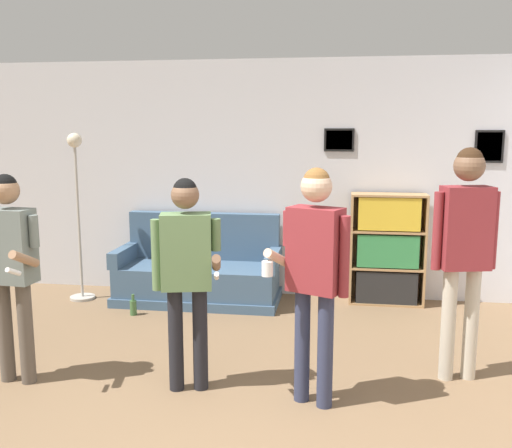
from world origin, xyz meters
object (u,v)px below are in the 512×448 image
at_px(person_spectator_near_bookshelf, 465,238).
at_px(couch, 199,273).
at_px(person_player_foreground_left, 10,258).
at_px(person_watcher_holding_cup, 315,262).
at_px(bottle_on_floor, 133,307).
at_px(bookshelf, 387,249).
at_px(floor_lamp, 78,203).
at_px(person_player_foreground_center, 186,264).

bearing_deg(person_spectator_near_bookshelf, couch, 145.41).
relative_size(person_player_foreground_left, person_watcher_holding_cup, 0.96).
bearing_deg(person_watcher_holding_cup, person_player_foreground_left, 179.37).
bearing_deg(person_player_foreground_left, bottle_on_floor, 79.23).
bearing_deg(bookshelf, couch, -174.83).
relative_size(couch, floor_lamp, 0.97).
height_order(couch, bookshelf, bookshelf).
relative_size(person_player_foreground_left, person_player_foreground_center, 1.01).
height_order(person_player_foreground_center, person_watcher_holding_cup, person_watcher_holding_cup).
xyz_separation_m(couch, bookshelf, (2.09, 0.19, 0.30)).
xyz_separation_m(bookshelf, floor_lamp, (-3.43, -0.35, 0.50)).
bearing_deg(person_watcher_holding_cup, bookshelf, 74.53).
bearing_deg(person_watcher_holding_cup, person_spectator_near_bookshelf, 27.83).
bearing_deg(person_player_foreground_left, person_player_foreground_center, 2.78).
xyz_separation_m(couch, person_player_foreground_center, (0.47, -2.21, 0.66)).
distance_m(floor_lamp, person_watcher_holding_cup, 3.48).
bearing_deg(floor_lamp, person_watcher_holding_cup, -38.02).
xyz_separation_m(person_spectator_near_bookshelf, bottle_on_floor, (-3.05, 1.09, -1.03)).
height_order(couch, person_watcher_holding_cup, person_watcher_holding_cup).
height_order(bookshelf, person_spectator_near_bookshelf, person_spectator_near_bookshelf).
relative_size(floor_lamp, person_player_foreground_center, 1.19).
distance_m(person_player_foreground_center, person_spectator_near_bookshelf, 2.09).
xyz_separation_m(couch, person_spectator_near_bookshelf, (2.50, -1.72, 0.81)).
distance_m(couch, floor_lamp, 1.57).
relative_size(floor_lamp, person_player_foreground_left, 1.17).
xyz_separation_m(person_player_foreground_center, person_watcher_holding_cup, (0.93, -0.09, 0.07)).
distance_m(floor_lamp, bottle_on_floor, 1.37).
bearing_deg(person_spectator_near_bookshelf, bookshelf, 102.04).
height_order(couch, person_player_foreground_left, person_player_foreground_left).
relative_size(bookshelf, bottle_on_floor, 5.48).
bearing_deg(bottle_on_floor, person_player_foreground_left, -100.77).
bearing_deg(bookshelf, person_watcher_holding_cup, -105.47).
bearing_deg(person_spectator_near_bookshelf, person_watcher_holding_cup, -152.17).
relative_size(couch, person_spectator_near_bookshelf, 1.02).
relative_size(bookshelf, person_player_foreground_left, 0.77).
height_order(person_watcher_holding_cup, bottle_on_floor, person_watcher_holding_cup).
relative_size(person_player_foreground_left, bottle_on_floor, 7.14).
height_order(floor_lamp, person_spectator_near_bookshelf, floor_lamp).
bearing_deg(floor_lamp, couch, 6.80).
bearing_deg(person_player_foreground_left, bookshelf, 39.82).
distance_m(couch, person_player_foreground_left, 2.52).
xyz_separation_m(bookshelf, bottle_on_floor, (-2.64, -0.82, -0.52)).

